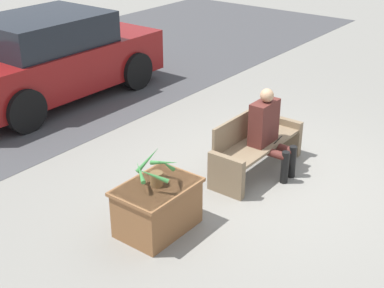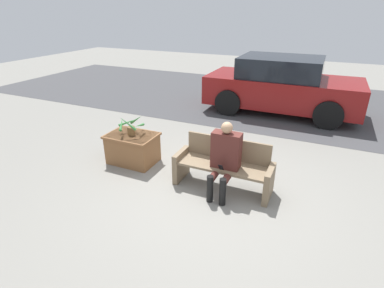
# 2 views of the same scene
# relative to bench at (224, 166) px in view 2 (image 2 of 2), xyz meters

# --- Properties ---
(ground_plane) EXTENTS (30.00, 30.00, 0.00)m
(ground_plane) POSITION_rel_bench_xyz_m (-0.13, -0.28, -0.39)
(ground_plane) COLOR gray
(road_surface) EXTENTS (20.00, 6.00, 0.01)m
(road_surface) POSITION_rel_bench_xyz_m (-0.13, 5.52, -0.38)
(road_surface) COLOR #424244
(road_surface) RESTS_ON ground_plane
(bench) EXTENTS (1.62, 0.52, 0.82)m
(bench) POSITION_rel_bench_xyz_m (0.00, 0.00, 0.00)
(bench) COLOR #7A664C
(bench) RESTS_ON ground_plane
(person_seated) EXTENTS (0.46, 0.57, 1.21)m
(person_seated) POSITION_rel_bench_xyz_m (0.05, -0.17, 0.27)
(person_seated) COLOR #51231E
(person_seated) RESTS_ON ground_plane
(planter_box) EXTENTS (0.93, 0.67, 0.58)m
(planter_box) POSITION_rel_bench_xyz_m (-1.89, 0.12, -0.08)
(planter_box) COLOR brown
(planter_box) RESTS_ON ground_plane
(potted_plant) EXTENTS (0.50, 0.52, 0.41)m
(potted_plant) POSITION_rel_bench_xyz_m (-1.90, 0.13, 0.36)
(potted_plant) COLOR brown
(potted_plant) RESTS_ON planter_box
(parked_car) EXTENTS (4.17, 1.98, 1.56)m
(parked_car) POSITION_rel_bench_xyz_m (0.17, 4.47, 0.38)
(parked_car) COLOR maroon
(parked_car) RESTS_ON ground_plane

